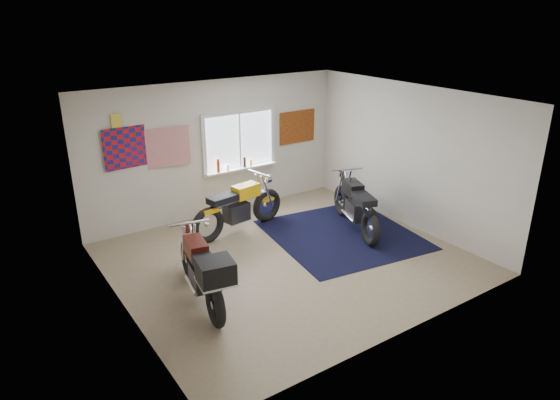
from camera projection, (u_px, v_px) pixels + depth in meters
ground at (289, 259)px, 8.41m from camera, size 5.50×5.50×0.00m
room_shell at (289, 166)px, 7.82m from camera, size 5.50×5.50×5.50m
navy_rug at (342, 234)px, 9.31m from camera, size 2.83×2.92×0.01m
window_assembly at (239, 145)px, 10.09m from camera, size 1.66×0.17×1.26m
oil_bottles at (231, 164)px, 10.04m from camera, size 0.81×0.07×0.28m
flag_display at (116, 121)px, 8.56m from camera, size 1.60×0.10×1.17m
triumph_poster at (297, 127)px, 10.79m from camera, size 0.90×0.03×0.70m
yellow_triumph at (238, 209)px, 9.30m from camera, size 2.08×0.64×1.05m
black_chrome_bike at (356, 207)px, 9.38m from camera, size 0.89×1.98×1.06m
maroon_tourer at (203, 272)px, 6.93m from camera, size 0.78×2.03×1.03m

